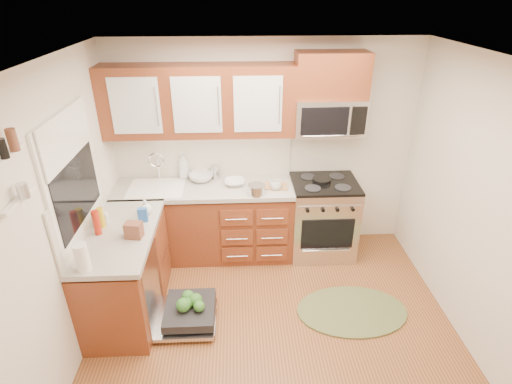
{
  "coord_description": "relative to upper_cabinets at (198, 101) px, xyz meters",
  "views": [
    {
      "loc": [
        -0.32,
        -2.66,
        2.97
      ],
      "look_at": [
        -0.15,
        0.85,
        1.14
      ],
      "focal_mm": 28.0,
      "sensor_mm": 36.0,
      "label": 1
    }
  ],
  "objects": [
    {
      "name": "floor",
      "position": [
        0.73,
        -1.57,
        -1.88
      ],
      "size": [
        3.5,
        3.5,
        0.0
      ],
      "primitive_type": "plane",
      "color": "brown",
      "rests_on": "ground"
    },
    {
      "name": "ceiling",
      "position": [
        0.73,
        -1.57,
        0.62
      ],
      "size": [
        3.5,
        3.5,
        0.0
      ],
      "primitive_type": "plane",
      "rotation": [
        3.14,
        0.0,
        0.0
      ],
      "color": "white",
      "rests_on": "ground"
    },
    {
      "name": "wall_back",
      "position": [
        0.73,
        0.18,
        -0.62
      ],
      "size": [
        3.5,
        0.04,
        2.5
      ],
      "primitive_type": "cube",
      "color": "beige",
      "rests_on": "ground"
    },
    {
      "name": "wall_left",
      "position": [
        -1.02,
        -1.57,
        -0.62
      ],
      "size": [
        0.04,
        3.5,
        2.5
      ],
      "primitive_type": "cube",
      "color": "beige",
      "rests_on": "ground"
    },
    {
      "name": "wall_right",
      "position": [
        2.48,
        -1.57,
        -0.62
      ],
      "size": [
        0.04,
        3.5,
        2.5
      ],
      "primitive_type": "cube",
      "color": "beige",
      "rests_on": "ground"
    },
    {
      "name": "base_cabinet_back",
      "position": [
        0.0,
        -0.12,
        -1.45
      ],
      "size": [
        2.05,
        0.6,
        0.85
      ],
      "primitive_type": "cube",
      "color": "#602C15",
      "rests_on": "ground"
    },
    {
      "name": "base_cabinet_left",
      "position": [
        -0.72,
        -1.05,
        -1.45
      ],
      "size": [
        0.6,
        1.25,
        0.85
      ],
      "primitive_type": "cube",
      "color": "#602C15",
      "rests_on": "ground"
    },
    {
      "name": "countertop_back",
      "position": [
        0.0,
        -0.14,
        -0.97
      ],
      "size": [
        2.07,
        0.64,
        0.05
      ],
      "primitive_type": "cube",
      "color": "#B9B3A9",
      "rests_on": "base_cabinet_back"
    },
    {
      "name": "countertop_left",
      "position": [
        -0.71,
        -1.05,
        -0.97
      ],
      "size": [
        0.64,
        1.27,
        0.05
      ],
      "primitive_type": "cube",
      "color": "#B9B3A9",
      "rests_on": "base_cabinet_left"
    },
    {
      "name": "backsplash_back",
      "position": [
        0.0,
        0.16,
        -0.67
      ],
      "size": [
        2.05,
        0.02,
        0.57
      ],
      "primitive_type": "cube",
      "color": "silver",
      "rests_on": "ground"
    },
    {
      "name": "backsplash_left",
      "position": [
        -1.01,
        -1.05,
        -0.67
      ],
      "size": [
        0.02,
        1.25,
        0.57
      ],
      "primitive_type": "cube",
      "color": "silver",
      "rests_on": "ground"
    },
    {
      "name": "upper_cabinets",
      "position": [
        0.0,
        0.0,
        0.0
      ],
      "size": [
        2.05,
        0.35,
        0.75
      ],
      "primitive_type": null,
      "color": "#602C15",
      "rests_on": "ground"
    },
    {
      "name": "cabinet_over_mw",
      "position": [
        1.41,
        0.0,
        0.26
      ],
      "size": [
        0.76,
        0.35,
        0.47
      ],
      "primitive_type": "cube",
      "color": "#602C15",
      "rests_on": "ground"
    },
    {
      "name": "range",
      "position": [
        1.41,
        -0.15,
        -1.4
      ],
      "size": [
        0.76,
        0.64,
        0.95
      ],
      "primitive_type": null,
      "color": "silver",
      "rests_on": "ground"
    },
    {
      "name": "microwave",
      "position": [
        1.41,
        -0.02,
        -0.18
      ],
      "size": [
        0.76,
        0.38,
        0.4
      ],
      "primitive_type": null,
      "color": "silver",
      "rests_on": "ground"
    },
    {
      "name": "sink",
      "position": [
        -0.52,
        -0.16,
        -1.07
      ],
      "size": [
        0.62,
        0.5,
        0.26
      ],
      "primitive_type": null,
      "color": "white",
      "rests_on": "ground"
    },
    {
      "name": "dishwasher",
      "position": [
        -0.13,
        -1.27,
        -1.77
      ],
      "size": [
        0.7,
        0.6,
        0.2
      ],
      "primitive_type": null,
      "color": "silver",
      "rests_on": "ground"
    },
    {
      "name": "window",
      "position": [
        -1.01,
        -1.07,
        -0.32
      ],
      "size": [
        0.03,
        1.05,
        1.05
      ],
      "primitive_type": null,
      "color": "white",
      "rests_on": "ground"
    },
    {
      "name": "window_blind",
      "position": [
        -0.98,
        -1.07,
        0.0
      ],
      "size": [
        0.02,
        0.96,
        0.4
      ],
      "primitive_type": "cube",
      "color": "white",
      "rests_on": "ground"
    },
    {
      "name": "shelf_upper",
      "position": [
        -0.99,
        -1.92,
        0.17
      ],
      "size": [
        0.04,
        0.4,
        0.03
      ],
      "primitive_type": "cube",
      "color": "white",
      "rests_on": "ground"
    },
    {
      "name": "shelf_lower",
      "position": [
        -0.99,
        -1.92,
        -0.12
      ],
      "size": [
        0.04,
        0.4,
        0.03
      ],
      "primitive_type": "cube",
      "color": "white",
      "rests_on": "ground"
    },
    {
      "name": "rug",
      "position": [
        1.54,
        -1.23,
        -1.86
      ],
      "size": [
        1.31,
        1.09,
        0.02
      ],
      "primitive_type": null,
      "rotation": [
        0.0,
        0.0,
        -0.37
      ],
      "color": "#656A3C",
      "rests_on": "ground"
    },
    {
      "name": "skillet",
      "position": [
        1.37,
        -0.12,
        -0.9
      ],
      "size": [
        0.23,
        0.23,
        0.04
      ],
      "primitive_type": "cylinder",
      "rotation": [
        0.0,
        0.0,
        -0.1
      ],
      "color": "black",
      "rests_on": "range"
    },
    {
      "name": "stock_pot",
      "position": [
        0.6,
        -0.35,
        -0.89
      ],
      "size": [
        0.22,
        0.22,
        0.12
      ],
      "primitive_type": "cylinder",
      "rotation": [
        0.0,
        0.0,
        -0.13
      ],
      "color": "silver",
      "rests_on": "countertop_back"
    },
    {
      "name": "cutting_board",
      "position": [
        0.83,
        -0.19,
        -0.94
      ],
      "size": [
        0.29,
        0.2,
        0.02
      ],
      "primitive_type": "cube",
      "rotation": [
        0.0,
        0.0,
        -0.1
      ],
      "color": "#A77A4C",
      "rests_on": "countertop_back"
    },
    {
      "name": "canister",
      "position": [
        0.14,
        0.07,
        -0.87
      ],
      "size": [
        0.12,
        0.12,
        0.16
      ],
      "primitive_type": "cylinder",
      "rotation": [
        0.0,
        0.0,
        -0.21
      ],
      "color": "silver",
      "rests_on": "countertop_back"
    },
    {
      "name": "paper_towel_roll",
      "position": [
        -0.85,
        -1.59,
        -0.83
      ],
      "size": [
        0.13,
        0.13,
        0.24
      ],
      "primitive_type": "cylinder",
      "rotation": [
        0.0,
        0.0,
        0.17
      ],
      "color": "white",
      "rests_on": "countertop_left"
    },
    {
      "name": "mustard_bottle",
      "position": [
        -0.9,
        -0.95,
        -0.85
      ],
      "size": [
        0.07,
        0.07,
        0.2
      ],
      "primitive_type": "cylinder",
      "rotation": [
        0.0,
        0.0,
        0.15
      ],
      "color": "gold",
      "rests_on": "countertop_left"
    },
    {
      "name": "red_bottle",
      "position": [
        -0.9,
        -1.07,
        -0.83
      ],
      "size": [
        0.08,
        0.08,
        0.24
      ],
      "primitive_type": "cylinder",
      "rotation": [
        0.0,
        0.0,
        -0.2
      ],
      "color": "#B3210E",
      "rests_on": "countertop_left"
    },
    {
      "name": "wooden_box",
      "position": [
        -0.55,
        -1.14,
        -0.88
      ],
      "size": [
        0.16,
        0.13,
        0.15
      ],
      "primitive_type": "cube",
      "rotation": [
        0.0,
        0.0,
        -0.15
      ],
      "color": "brown",
      "rests_on": "countertop_left"
    },
    {
      "name": "blue_carton",
      "position": [
        -0.52,
        -0.86,
        -0.88
      ],
      "size": [
        0.09,
        0.06,
        0.14
      ],
      "primitive_type": "cube",
      "rotation": [
        0.0,
        0.0,
        0.08
      ],
      "color": "#2559B0",
      "rests_on": "countertop_left"
    },
    {
      "name": "bowl_a",
      "position": [
        0.36,
        -0.11,
        -0.92
      ],
      "size": [
        0.25,
        0.25,
        0.06
      ],
      "primitive_type": "imported",
      "rotation": [
        0.0,
        0.0,
        0.05
      ],
      "color": "#999999",
      "rests_on": "countertop_back"
    },
    {
      "name": "bowl_b",
      "position": [
        -0.03,
        0.03,
        -0.91
      ],
      "size": [
        0.32,
        0.32,
        0.09
      ],
      "primitive_type": "imported",
      "rotation": [
        0.0,
        0.0,
        0.16
      ],
      "color": "#999999",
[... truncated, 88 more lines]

